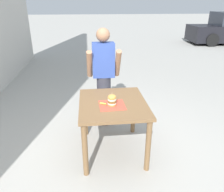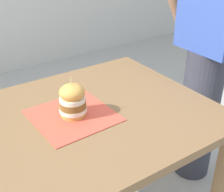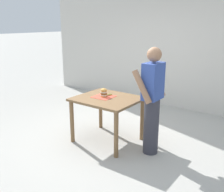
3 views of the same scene
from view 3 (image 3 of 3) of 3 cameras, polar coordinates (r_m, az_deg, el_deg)
name	(u,v)px [view 3 (image 3 of 3)]	position (r m, az deg, el deg)	size (l,w,h in m)	color
ground_plane	(107,140)	(4.74, -0.99, -9.62)	(80.00, 80.00, 0.00)	#ADAAA3
patio_table	(107,105)	(4.50, -1.03, -1.99)	(0.92, 1.06, 0.79)	brown
serving_paper	(104,97)	(4.53, -1.83, -0.13)	(0.34, 0.34, 0.00)	#D64C38
sandwich	(104,92)	(4.51, -1.79, 0.79)	(0.12, 0.12, 0.19)	gold
pickle_spear	(109,95)	(4.60, -0.60, 0.30)	(0.02, 0.02, 0.09)	#8EA83D
diner_across_table	(152,100)	(4.07, 8.71, -0.85)	(0.55, 0.35, 1.69)	#33333D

